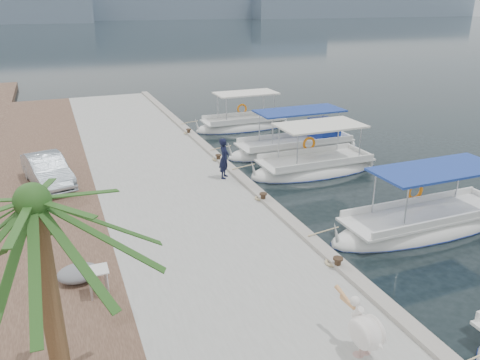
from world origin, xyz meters
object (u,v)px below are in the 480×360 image
(fishing_caique_b, at_px, (425,226))
(fishing_caique_d, at_px, (297,148))
(fishing_caique_e, at_px, (244,126))
(date_palm, at_px, (33,203))
(fishing_caique_c, at_px, (315,169))
(pelican, at_px, (365,330))
(parked_car, at_px, (47,170))
(fisherman, at_px, (224,158))

(fishing_caique_b, xyz_separation_m, fishing_caique_d, (0.11, 9.63, 0.06))
(fishing_caique_e, relative_size, date_palm, 1.24)
(fishing_caique_c, bearing_deg, pelican, -115.93)
(pelican, bearing_deg, date_palm, 172.33)
(fishing_caique_b, distance_m, fishing_caique_c, 6.65)
(fishing_caique_d, relative_size, parked_car, 2.04)
(fishing_caique_d, distance_m, date_palm, 18.78)
(fisherman, height_order, date_palm, date_palm)
(fishing_caique_e, bearing_deg, pelican, -105.29)
(fishing_caique_d, bearing_deg, fishing_caique_b, -90.64)
(fishing_caique_b, xyz_separation_m, fishing_caique_c, (-0.56, 6.62, 0.00))
(fishing_caique_c, relative_size, fishing_caique_e, 1.03)
(fishing_caique_c, distance_m, fishing_caique_d, 3.08)
(fishing_caique_b, relative_size, fisherman, 4.45)
(fishing_caique_b, height_order, pelican, fishing_caique_b)
(pelican, bearing_deg, fishing_caique_d, 66.66)
(fishing_caique_b, distance_m, fishing_caique_e, 15.20)
(pelican, relative_size, date_palm, 0.30)
(fishing_caique_b, xyz_separation_m, date_palm, (-11.97, -4.05, 4.49))
(fishing_caique_c, xyz_separation_m, fishing_caique_e, (-0.10, 8.56, 0.00))
(fishing_caique_c, distance_m, pelican, 12.78)
(fisherman, bearing_deg, date_palm, -178.51)
(fisherman, xyz_separation_m, parked_car, (-6.88, 1.90, -0.24))
(fishing_caique_c, relative_size, fishing_caique_d, 0.85)
(fishing_caique_e, bearing_deg, parked_car, -148.07)
(fishing_caique_b, relative_size, parked_car, 2.04)
(fishing_caique_b, distance_m, date_palm, 13.41)
(fishing_caique_c, relative_size, date_palm, 1.28)
(fisherman, bearing_deg, fishing_caique_e, 8.18)
(fishing_caique_d, bearing_deg, parked_car, -172.66)
(fishing_caique_d, distance_m, parked_car, 12.34)
(fishing_caique_d, height_order, pelican, fishing_caique_d)
(fishing_caique_b, bearing_deg, date_palm, -161.32)
(pelican, distance_m, parked_car, 14.20)
(fishing_caique_c, xyz_separation_m, pelican, (-5.57, -11.46, 0.99))
(fishing_caique_c, distance_m, fisherman, 4.84)
(fishing_caique_e, xyz_separation_m, date_palm, (-11.31, -19.23, 4.49))
(fishing_caique_c, bearing_deg, parked_car, 172.92)
(fisherman, bearing_deg, pelican, -149.77)
(fishing_caique_c, bearing_deg, fishing_caique_d, 77.46)
(fishing_caique_c, height_order, date_palm, date_palm)
(fishing_caique_e, xyz_separation_m, fisherman, (-4.56, -9.02, 1.23))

